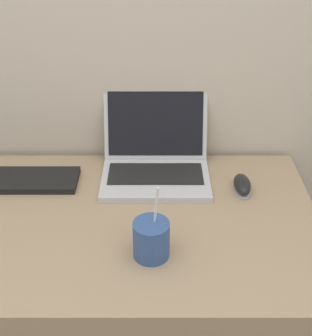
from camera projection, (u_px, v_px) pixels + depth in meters
desk at (132, 305)px, 1.52m from camera, size 1.10×0.71×0.71m
laptop at (156, 157)px, 1.51m from camera, size 0.34×0.32×0.25m
drink_cup at (152, 239)px, 1.18m from camera, size 0.09×0.09×0.21m
computer_mouse at (243, 185)px, 1.45m from camera, size 0.06×0.11×0.04m
external_keyboard at (12, 180)px, 1.48m from camera, size 0.42×0.13×0.02m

